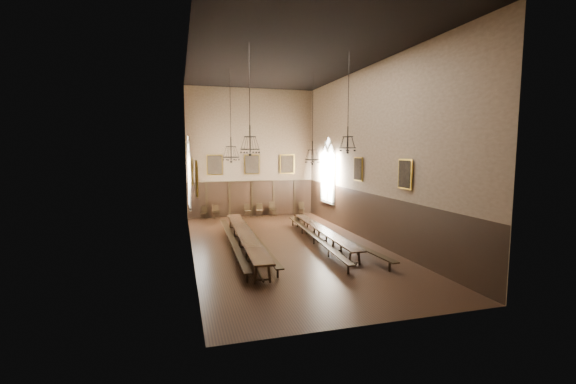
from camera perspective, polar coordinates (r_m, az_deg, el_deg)
name	(u,v)px	position (r m, az deg, el deg)	size (l,w,h in m)	color
floor	(285,246)	(19.30, -0.38, -7.98)	(9.00, 18.00, 0.02)	black
ceiling	(285,59)	(19.18, -0.40, 19.13)	(9.00, 18.00, 0.02)	black
wall_back	(251,153)	(27.49, -5.45, 5.76)	(9.00, 0.02, 9.00)	#856C52
wall_front	(378,159)	(10.31, 13.18, 4.71)	(9.00, 0.02, 9.00)	#856C52
wall_left	(189,155)	(18.03, -14.40, 5.30)	(0.02, 18.00, 9.00)	#856C52
wall_right	(369,154)	(20.38, 11.98, 5.46)	(0.02, 18.00, 9.00)	#856C52
wainscot_panelling	(285,221)	(19.03, -0.38, -4.30)	(9.00, 18.00, 2.50)	black
table_left	(245,241)	(18.60, -6.42, -7.21)	(1.13, 10.70, 0.83)	black
table_right	(322,236)	(19.95, 5.12, -6.45)	(0.98, 9.09, 0.71)	black
bench_left_outer	(233,243)	(18.81, -8.22, -7.45)	(0.62, 10.56, 0.48)	black
bench_left_inner	(255,241)	(19.13, -4.90, -7.18)	(0.50, 10.43, 0.47)	black
bench_right_inner	(314,238)	(19.60, 3.84, -6.84)	(1.04, 10.50, 0.47)	black
bench_right_outer	(334,237)	(19.91, 6.78, -6.64)	(0.99, 10.70, 0.48)	black
chair_0	(204,215)	(27.03, -12.38, -3.39)	(0.49, 0.49, 0.87)	black
chair_1	(216,214)	(27.09, -10.58, -3.28)	(0.49, 0.49, 0.95)	black
chair_3	(248,213)	(27.40, -6.02, -3.13)	(0.44, 0.44, 0.91)	black
chair_4	(259,213)	(27.52, -4.25, -3.06)	(0.48, 0.48, 0.93)	black
chair_5	(273,212)	(27.62, -2.29, -2.96)	(0.47, 0.47, 1.00)	black
chair_7	(301,211)	(28.23, 2.00, -2.82)	(0.47, 0.47, 0.91)	black
chandelier_back_left	(231,151)	(20.88, -8.43, 5.96)	(0.88, 0.88, 4.81)	black
chandelier_back_right	(312,154)	(21.64, 3.64, 5.66)	(0.85, 0.85, 4.97)	black
chandelier_front_left	(250,142)	(15.93, -5.65, 7.41)	(0.80, 0.80, 4.38)	black
chandelier_front_right	(348,141)	(17.37, 8.83, 7.53)	(0.76, 0.76, 4.31)	black
portrait_back_0	(215,165)	(27.03, -10.82, 3.97)	(1.10, 0.12, 1.40)	gold
portrait_back_1	(252,164)	(27.38, -5.38, 4.08)	(1.10, 0.12, 1.40)	gold
portrait_back_2	(287,164)	(27.98, -0.12, 4.16)	(1.10, 0.12, 1.40)	gold
portrait_left_0	(192,172)	(19.06, -14.02, 2.95)	(0.12, 1.00, 1.30)	gold
portrait_left_1	(196,178)	(14.57, -13.42, 1.98)	(0.12, 1.00, 1.30)	gold
portrait_right_0	(358,169)	(21.24, 10.36, 3.37)	(0.12, 1.00, 1.30)	gold
portrait_right_1	(405,174)	(17.32, 16.95, 2.54)	(0.12, 1.00, 1.30)	gold
window_right	(328,170)	(25.38, 5.95, 3.22)	(0.20, 2.20, 4.60)	white
window_left	(189,172)	(23.57, -14.50, 2.82)	(0.20, 2.20, 4.60)	white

